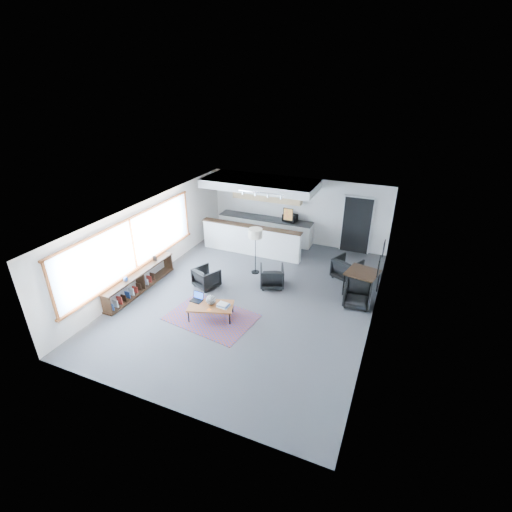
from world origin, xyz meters
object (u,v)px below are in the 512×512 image
at_px(laptop, 197,298).
at_px(microwave, 290,217).
at_px(coffee_table, 211,306).
at_px(dining_chair_far, 347,269).
at_px(book_stack, 223,305).
at_px(dining_chair_near, 357,295).
at_px(ceramic_pot, 211,300).
at_px(dining_table, 362,274).
at_px(armchair_right, 272,275).
at_px(floor_lamp, 255,235).
at_px(armchair_left, 206,277).

distance_m(laptop, microwave, 5.59).
xyz_separation_m(coffee_table, dining_chair_far, (3.02, 3.67, -0.03)).
bearing_deg(laptop, microwave, 85.53).
relative_size(book_stack, dining_chair_near, 0.52).
bearing_deg(book_stack, laptop, 179.16).
xyz_separation_m(coffee_table, laptop, (-0.47, 0.09, 0.10)).
distance_m(ceramic_pot, microwave, 5.57).
relative_size(coffee_table, laptop, 3.96).
distance_m(laptop, dining_table, 4.92).
distance_m(coffee_table, armchair_right, 2.43).
distance_m(book_stack, microwave, 5.53).
bearing_deg(dining_chair_far, book_stack, 77.91).
distance_m(armchair_right, dining_table, 2.75).
relative_size(floor_lamp, dining_chair_far, 2.36).
height_order(ceramic_pot, microwave, microwave).
bearing_deg(armchair_right, coffee_table, 45.15).
height_order(coffee_table, dining_chair_far, dining_chair_far).
bearing_deg(ceramic_pot, dining_table, 38.01).
relative_size(armchair_right, dining_table, 0.71).
bearing_deg(armchair_right, microwave, -103.24).
height_order(ceramic_pot, armchair_right, armchair_right).
relative_size(dining_chair_near, dining_chair_far, 0.97).
height_order(coffee_table, ceramic_pot, ceramic_pot).
height_order(armchair_left, floor_lamp, floor_lamp).
relative_size(armchair_left, armchair_right, 0.94).
height_order(laptop, book_stack, laptop).
bearing_deg(microwave, armchair_left, -98.15).
relative_size(dining_table, dining_chair_near, 1.61).
height_order(coffee_table, armchair_left, armchair_left).
bearing_deg(dining_chair_near, armchair_right, 175.62).
bearing_deg(floor_lamp, armchair_left, -126.05).
height_order(laptop, microwave, microwave).
distance_m(armchair_right, dining_chair_far, 2.52).
bearing_deg(ceramic_pot, armchair_right, 66.45).
distance_m(ceramic_pot, armchair_right, 2.39).
height_order(book_stack, dining_chair_far, dining_chair_far).
height_order(floor_lamp, dining_chair_near, floor_lamp).
distance_m(armchair_left, floor_lamp, 2.06).
height_order(armchair_left, armchair_right, armchair_right).
bearing_deg(dining_chair_far, floor_lamp, 40.21).
bearing_deg(dining_chair_near, floor_lamp, 165.92).
xyz_separation_m(book_stack, floor_lamp, (-0.23, 2.77, 0.94)).
bearing_deg(laptop, dining_table, 39.02).
bearing_deg(laptop, book_stack, 3.74).
bearing_deg(floor_lamp, laptop, -101.86).
xyz_separation_m(ceramic_pot, dining_chair_far, (3.04, 3.61, -0.19)).
bearing_deg(armchair_left, dining_chair_near, -146.93).
relative_size(armchair_right, dining_chair_near, 1.14).
distance_m(armchair_left, microwave, 4.44).
distance_m(laptop, dining_chair_far, 4.99).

